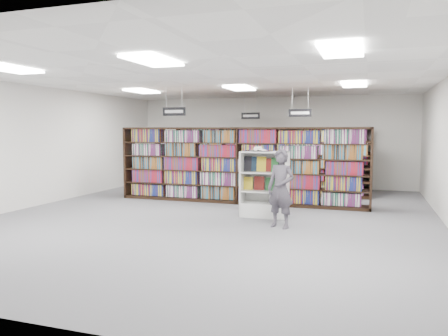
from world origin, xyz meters
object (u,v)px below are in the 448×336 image
(bookshelf_row_near, at_px, (239,165))
(endcap_display, at_px, (265,195))
(open_book, at_px, (258,150))
(shopper, at_px, (281,189))

(bookshelf_row_near, height_order, endcap_display, bookshelf_row_near)
(open_book, bearing_deg, bookshelf_row_near, 124.96)
(bookshelf_row_near, distance_m, endcap_display, 2.05)
(open_book, height_order, shopper, open_book)
(bookshelf_row_near, height_order, shopper, bookshelf_row_near)
(endcap_display, distance_m, open_book, 1.07)
(endcap_display, bearing_deg, shopper, -63.77)
(bookshelf_row_near, relative_size, open_book, 10.83)
(bookshelf_row_near, xyz_separation_m, open_book, (0.96, -1.66, 0.51))
(shopper, bearing_deg, open_book, 143.13)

